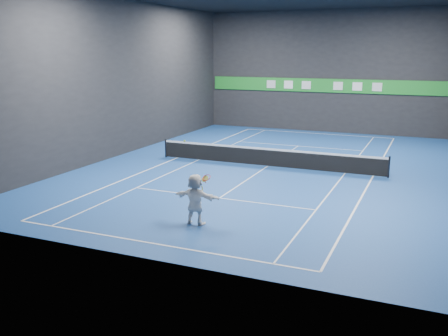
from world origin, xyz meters
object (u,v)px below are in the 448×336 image
at_px(player, 195,199).
at_px(tennis_net, 267,157).
at_px(tennis_racket, 206,179).
at_px(tennis_ball, 184,141).

height_order(player, tennis_net, player).
bearing_deg(player, tennis_racket, -173.67).
bearing_deg(tennis_net, player, -87.02).
distance_m(tennis_net, tennis_racket, 9.75).
bearing_deg(tennis_racket, tennis_ball, 177.98).
height_order(tennis_ball, tennis_net, tennis_ball).
bearing_deg(tennis_ball, player, -10.13).
bearing_deg(tennis_racket, tennis_net, 95.32).
distance_m(player, tennis_ball, 2.10).
height_order(player, tennis_ball, tennis_ball).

